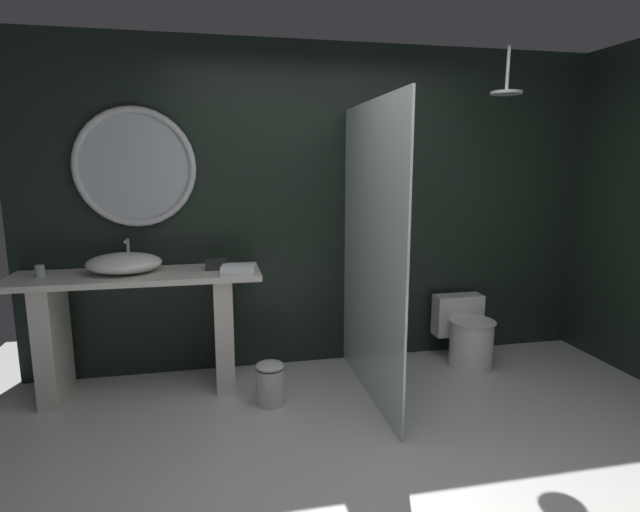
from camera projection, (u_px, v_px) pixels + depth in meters
The scene contains 12 objects.
ground_plane at pixel (406, 495), 2.56m from camera, with size 5.76×5.76×0.00m, color silver.
back_wall_panel at pixel (326, 208), 4.15m from camera, with size 4.80×0.10×2.60m, color black.
vanity_counter at pixel (140, 319), 3.67m from camera, with size 1.75×0.54×0.89m.
vessel_sink at pixel (124, 263), 3.60m from camera, with size 0.52×0.43×0.22m.
tumbler_cup at pixel (40, 271), 3.49m from camera, with size 0.06×0.06×0.08m, color silver.
tissue_box at pixel (216, 264), 3.74m from camera, with size 0.16×0.11×0.08m, color #282D28.
round_wall_mirror at pixel (135, 167), 3.71m from camera, with size 0.88×0.05×0.88m.
shower_glass_panel at pixel (371, 254), 3.52m from camera, with size 0.02×1.38×2.08m, color silver.
rain_shower_head at pixel (507, 89), 3.66m from camera, with size 0.23×0.23×0.34m.
toilet at pixel (467, 333), 4.22m from camera, with size 0.42×0.54×0.55m.
waste_bin at pixel (270, 383), 3.51m from camera, with size 0.20×0.20×0.31m.
folded_hand_towel at pixel (238, 270), 3.58m from camera, with size 0.24×0.16×0.06m, color white.
Camera 1 is at (-0.90, -2.16, 1.67)m, focal length 28.25 mm.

